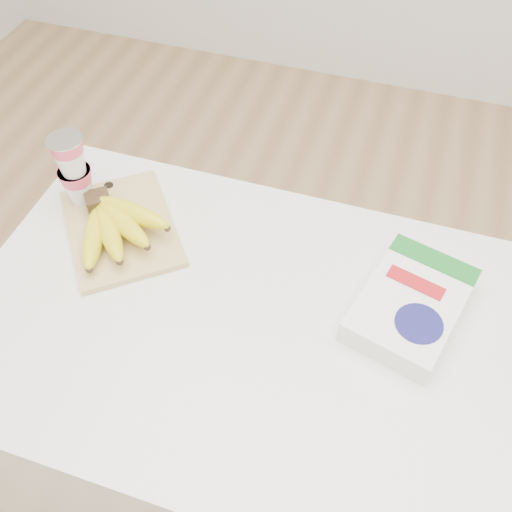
# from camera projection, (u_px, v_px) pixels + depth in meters

# --- Properties ---
(room) EXTENTS (4.00, 4.00, 4.00)m
(room) POSITION_uv_depth(u_px,v_px,m) (233.00, 4.00, 0.58)
(room) COLOR tan
(room) RESTS_ON ground
(table) EXTENTS (1.03, 0.68, 0.77)m
(table) POSITION_uv_depth(u_px,v_px,m) (246.00, 410.00, 1.32)
(table) COLOR white
(table) RESTS_ON ground
(cutting_board) EXTENTS (0.34, 0.35, 0.01)m
(cutting_board) POSITION_uv_depth(u_px,v_px,m) (121.00, 228.00, 1.16)
(cutting_board) COLOR #E1B97C
(cutting_board) RESTS_ON table
(bananas) EXTENTS (0.21, 0.21, 0.07)m
(bananas) POSITION_uv_depth(u_px,v_px,m) (114.00, 224.00, 1.12)
(bananas) COLOR #382816
(bananas) RESTS_ON cutting_board
(yogurt_stack) EXTENTS (0.07, 0.07, 0.16)m
(yogurt_stack) POSITION_uv_depth(u_px,v_px,m) (73.00, 168.00, 1.13)
(yogurt_stack) COLOR white
(yogurt_stack) RESTS_ON cutting_board
(cereal_box) EXTENTS (0.22, 0.28, 0.05)m
(cereal_box) POSITION_uv_depth(u_px,v_px,m) (410.00, 305.00, 1.01)
(cereal_box) COLOR white
(cereal_box) RESTS_ON table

